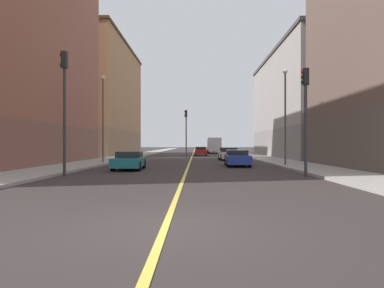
% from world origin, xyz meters
% --- Properties ---
extents(ground_plane, '(400.00, 400.00, 0.00)m').
position_xyz_m(ground_plane, '(0.00, 0.00, 0.00)').
color(ground_plane, '#342C2B').
rests_on(ground_plane, ground).
extents(sidewalk_left, '(3.64, 168.00, 0.15)m').
position_xyz_m(sidewalk_left, '(8.70, 49.00, 0.07)').
color(sidewalk_left, '#9E9B93').
rests_on(sidewalk_left, ground).
extents(sidewalk_right, '(3.64, 168.00, 0.15)m').
position_xyz_m(sidewalk_right, '(-8.70, 49.00, 0.07)').
color(sidewalk_right, '#9E9B93').
rests_on(sidewalk_right, ground).
extents(lane_center_stripe, '(0.16, 154.00, 0.01)m').
position_xyz_m(lane_center_stripe, '(0.00, 49.00, 0.01)').
color(lane_center_stripe, '#E5D14C').
rests_on(lane_center_stripe, ground).
extents(building_left_mid, '(10.19, 26.15, 13.85)m').
position_xyz_m(building_left_mid, '(15.46, 37.99, 6.93)').
color(building_left_mid, gray).
rests_on(building_left_mid, ground).
extents(building_right_midblock, '(10.19, 25.28, 17.97)m').
position_xyz_m(building_right_midblock, '(-15.46, 47.77, 8.99)').
color(building_right_midblock, '#8F6B4F').
rests_on(building_right_midblock, ground).
extents(traffic_light_left_near, '(0.40, 0.32, 5.78)m').
position_xyz_m(traffic_light_left_near, '(6.46, 11.14, 3.76)').
color(traffic_light_left_near, '#2D2D2D').
rests_on(traffic_light_left_near, ground).
extents(traffic_light_right_near, '(0.40, 0.32, 6.73)m').
position_xyz_m(traffic_light_right_near, '(-6.49, 11.14, 4.30)').
color(traffic_light_right_near, '#2D2D2D').
rests_on(traffic_light_right_near, ground).
extents(traffic_light_median_far, '(0.40, 0.32, 6.12)m').
position_xyz_m(traffic_light_median_far, '(-0.70, 36.22, 3.95)').
color(traffic_light_median_far, '#2D2D2D').
rests_on(traffic_light_median_far, ground).
extents(street_lamp_left_near, '(0.36, 0.36, 7.36)m').
position_xyz_m(street_lamp_left_near, '(7.48, 19.08, 4.59)').
color(street_lamp_left_near, '#4C4C51').
rests_on(street_lamp_left_near, ground).
extents(street_lamp_right_near, '(0.36, 0.36, 7.55)m').
position_xyz_m(street_lamp_right_near, '(-7.48, 22.19, 4.69)').
color(street_lamp_right_near, '#4C4C51').
rests_on(street_lamp_right_near, ground).
extents(car_red, '(1.86, 4.34, 1.34)m').
position_xyz_m(car_red, '(1.32, 45.23, 0.65)').
color(car_red, red).
rests_on(car_red, ground).
extents(car_teal, '(2.00, 4.24, 1.22)m').
position_xyz_m(car_teal, '(-3.93, 15.95, 0.60)').
color(car_teal, '#196670').
rests_on(car_teal, ground).
extents(car_white, '(2.06, 4.09, 1.36)m').
position_xyz_m(car_white, '(4.10, 29.52, 0.66)').
color(car_white, white).
rests_on(car_white, ground).
extents(car_blue, '(1.92, 4.61, 1.27)m').
position_xyz_m(car_blue, '(3.87, 19.83, 0.63)').
color(car_blue, '#23389E').
rests_on(car_blue, ground).
extents(car_orange, '(1.86, 4.50, 1.28)m').
position_xyz_m(car_orange, '(3.83, 69.14, 0.63)').
color(car_orange, orange).
rests_on(car_orange, ground).
extents(box_truck, '(2.46, 7.77, 2.95)m').
position_xyz_m(box_truck, '(4.00, 57.60, 1.59)').
color(box_truck, beige).
rests_on(box_truck, ground).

